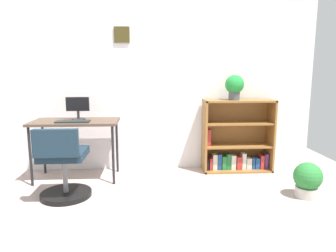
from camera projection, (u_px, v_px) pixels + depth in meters
wall_back at (117, 82)px, 4.02m from camera, size 5.20×0.12×2.32m
desk at (75, 126)px, 3.67m from camera, size 1.01×0.53×0.72m
monitor at (78, 108)px, 3.70m from camera, size 0.27×0.16×0.27m
keyboard at (73, 122)px, 3.53m from camera, size 0.38×0.14×0.02m
office_chair at (63, 167)px, 3.12m from camera, size 0.52×0.55×0.76m
bookshelf_low at (236, 140)px, 4.06m from camera, size 0.90×0.30×0.94m
potted_plant_on_shelf at (235, 86)px, 3.87m from camera, size 0.24×0.24×0.31m
potted_plant_floor at (308, 179)px, 3.19m from camera, size 0.29×0.29×0.37m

